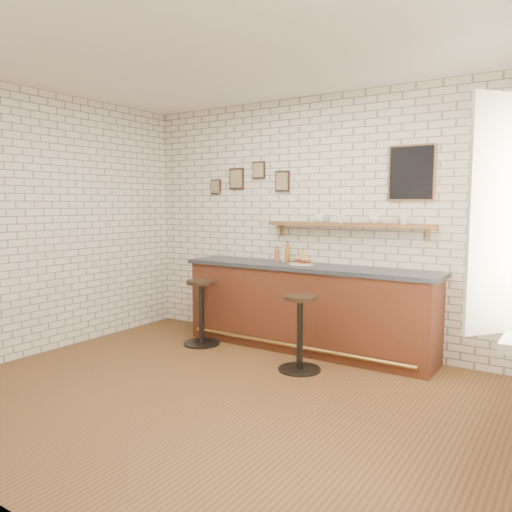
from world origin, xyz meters
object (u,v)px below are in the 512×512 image
Objects in this scene: shelf_cup_b at (340,219)px; shelf_cup_c at (374,220)px; bar_counter at (306,307)px; sandwich_plate at (302,264)px; shelf_cup_a at (319,218)px; bar_stool_left at (201,310)px; bar_stool_right at (300,330)px; bitters_bottle_amber at (287,254)px; condiment_bottle_yellow at (303,257)px; bitters_bottle_brown at (277,255)px; shelf_cup_d at (403,220)px; ciabatta_sandwich at (302,260)px; bitters_bottle_white at (284,255)px.

shelf_cup_c is at bearing -40.94° from shelf_cup_b.
bar_counter is 11.07× the size of sandwich_plate.
bar_stool_left is at bearing 167.96° from shelf_cup_a.
sandwich_plate is 0.69m from shelf_cup_b.
bar_stool_left is at bearing 164.46° from shelf_cup_b.
sandwich_plate is 2.28× the size of shelf_cup_a.
shelf_cup_b is (0.32, 0.20, 1.04)m from bar_counter.
bar_stool_right is 6.62× the size of shelf_cup_c.
bitters_bottle_amber is 2.59× the size of shelf_cup_b.
sandwich_plate is 0.15m from condiment_bottle_yellow.
bitters_bottle_brown is 1.82× the size of shelf_cup_d.
bar_counter is 0.51m from sandwich_plate.
shelf_cup_d reaches higher than bitters_bottle_brown.
bar_stool_left is 2.32m from shelf_cup_c.
shelf_cup_d reaches higher than sandwich_plate.
bitters_bottle_brown is 0.37m from condiment_bottle_yellow.
bitters_bottle_amber reaches higher than bitters_bottle_brown.
bar_counter is 0.56m from ciabatta_sandwich.
ciabatta_sandwich is at bearing -16.96° from bitters_bottle_brown.
sandwich_plate is 0.05m from ciabatta_sandwich.
bar_counter is 3.92× the size of bar_stool_right.
bitters_bottle_brown is 0.93m from shelf_cup_b.
shelf_cup_c is (0.44, 0.90, 1.12)m from bar_stool_right.
bar_stool_right is (0.63, -0.84, -0.69)m from bitters_bottle_amber.
bitters_bottle_white is at bearing -180.00° from condiment_bottle_yellow.
shelf_cup_b is (0.81, 0.06, 0.46)m from bitters_bottle_brown.
bar_counter is at bearing 170.91° from shelf_cup_b.
bar_stool_right is at bearing -117.43° from shelf_cup_a.
bitters_bottle_brown is 1.08× the size of condiment_bottle_yellow.
bitters_bottle_amber is at bearing 0.00° from bitters_bottle_white.
bar_counter is 13.07× the size of ciabatta_sandwich.
bar_stool_left is (-0.79, -0.65, -0.67)m from bitters_bottle_white.
bar_stool_left is (-1.05, -0.65, -0.66)m from condiment_bottle_yellow.
shelf_cup_c is 1.16× the size of shelf_cup_d.
shelf_cup_a reaches higher than bar_counter.
ciabatta_sandwich is at bearing -174.68° from shelf_cup_d.
condiment_bottle_yellow is at bearing 147.25° from shelf_cup_b.
bitters_bottle_white is 1.21m from shelf_cup_c.
bitters_bottle_amber is 0.32× the size of bar_stool_right.
shelf_cup_d is (1.06, 0.20, 1.04)m from bar_counter.
shelf_cup_c is (1.12, 0.06, 0.45)m from bitters_bottle_white.
shelf_cup_a is at bearing 103.96° from shelf_cup_c.
bar_counter is 14.73× the size of bitters_bottle_white.
bar_stool_left is 7.72× the size of shelf_cup_d.
shelf_cup_a is at bearing 104.58° from bar_stool_right.
bar_stool_left is at bearing -155.11° from ciabatta_sandwich.
shelf_cup_a is at bearing 9.05° from bitters_bottle_amber.
bitters_bottle_white is 1.51m from shelf_cup_d.
shelf_cup_d reaches higher than bitters_bottle_white.
bar_stool_left is at bearing 124.40° from shelf_cup_c.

